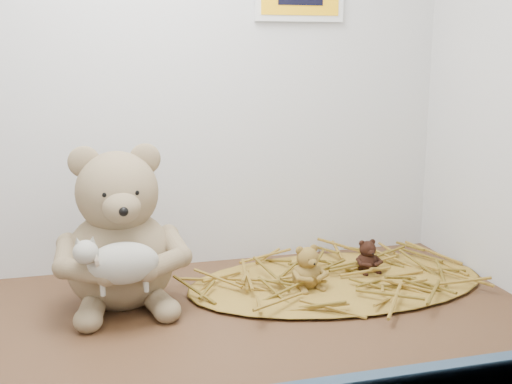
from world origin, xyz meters
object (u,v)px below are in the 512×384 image
object	(u,v)px
toy_lamb	(123,263)
mini_teddy_brown	(367,255)
mini_teddy_tan	(307,266)
main_teddy	(118,227)

from	to	relation	value
toy_lamb	mini_teddy_brown	world-z (taller)	toy_lamb
mini_teddy_brown	toy_lamb	bearing A→B (deg)	-170.98
toy_lamb	mini_teddy_tan	distance (cm)	33.58
main_teddy	mini_teddy_tan	size ratio (longest dim) A/B	3.45
toy_lamb	mini_teddy_tan	world-z (taller)	toy_lamb
main_teddy	toy_lamb	xyz separation A→B (cm)	(0.00, -9.89, -3.21)
mini_teddy_tan	mini_teddy_brown	bearing A→B (deg)	11.05
main_teddy	mini_teddy_brown	size ratio (longest dim) A/B	4.26
toy_lamb	main_teddy	bearing A→B (deg)	90.00
mini_teddy_tan	mini_teddy_brown	size ratio (longest dim) A/B	1.24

